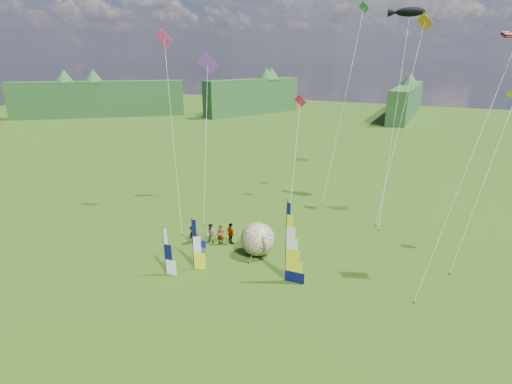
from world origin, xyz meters
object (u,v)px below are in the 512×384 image
at_px(bol_inflatable, 258,239).
at_px(spectator_a, 221,235).
at_px(side_banner_left, 193,245).
at_px(spectator_c, 193,235).
at_px(camp_chair, 201,248).
at_px(feather_banner_main, 286,243).
at_px(spectator_d, 231,234).
at_px(spectator_b, 211,234).
at_px(side_banner_far, 165,252).
at_px(kite_whale, 396,106).

relative_size(bol_inflatable, spectator_a, 1.57).
distance_m(side_banner_left, spectator_c, 4.20).
distance_m(side_banner_left, camp_chair, 2.65).
bearing_deg(feather_banner_main, spectator_d, 148.82).
height_order(spectator_a, spectator_b, spectator_b).
bearing_deg(spectator_d, spectator_a, 66.96).
xyz_separation_m(side_banner_left, spectator_a, (-0.25, 4.08, -1.07)).
distance_m(spectator_a, camp_chair, 2.04).
bearing_deg(side_banner_far, spectator_b, 81.34).
relative_size(spectator_c, camp_chair, 1.52).
relative_size(spectator_c, kite_whale, 0.08).
relative_size(side_banner_left, bol_inflatable, 1.49).
xyz_separation_m(side_banner_left, spectator_c, (-2.30, 3.33, -1.11)).
bearing_deg(camp_chair, spectator_d, 81.13).
distance_m(spectator_b, kite_whale, 19.94).
xyz_separation_m(side_banner_left, side_banner_far, (-1.33, -1.40, -0.17)).
xyz_separation_m(feather_banner_main, kite_whale, (3.90, 16.43, 7.05)).
bearing_deg(side_banner_far, spectator_d, 68.09).
xyz_separation_m(spectator_b, kite_whale, (11.25, 13.79, 8.99)).
distance_m(feather_banner_main, spectator_b, 8.05).
height_order(side_banner_left, bol_inflatable, side_banner_left).
xyz_separation_m(side_banner_left, spectator_d, (0.39, 4.57, -1.00)).
distance_m(bol_inflatable, spectator_a, 3.36).
relative_size(feather_banner_main, kite_whale, 0.28).
relative_size(side_banner_far, kite_whale, 0.17).
distance_m(spectator_b, spectator_d, 1.57).
height_order(bol_inflatable, spectator_a, bol_inflatable).
relative_size(feather_banner_main, spectator_d, 3.15).
height_order(bol_inflatable, spectator_d, bol_inflatable).
relative_size(spectator_c, spectator_d, 0.86).
bearing_deg(bol_inflatable, side_banner_far, -129.86).
distance_m(side_banner_left, kite_whale, 21.97).
distance_m(spectator_a, spectator_d, 0.81).
height_order(side_banner_far, spectator_c, side_banner_far).
xyz_separation_m(spectator_a, kite_whale, (10.43, 13.69, 9.01)).
xyz_separation_m(spectator_b, spectator_c, (-1.24, -0.65, -0.06)).
xyz_separation_m(feather_banner_main, side_banner_left, (-6.29, -1.35, -0.89)).
bearing_deg(feather_banner_main, bol_inflatable, 139.40).
bearing_deg(side_banner_far, side_banner_left, 40.70).
bearing_deg(bol_inflatable, spectator_a, 176.33).
distance_m(feather_banner_main, bol_inflatable, 4.35).
height_order(spectator_a, spectator_d, spectator_d).
xyz_separation_m(bol_inflatable, spectator_a, (-3.32, 0.21, -0.45)).
distance_m(spectator_a, kite_whale, 19.43).
xyz_separation_m(feather_banner_main, spectator_c, (-8.58, 1.98, -2.00)).
height_order(feather_banner_main, bol_inflatable, feather_banner_main).
height_order(side_banner_left, camp_chair, side_banner_left).
height_order(side_banner_left, spectator_c, side_banner_left).
xyz_separation_m(side_banner_left, kite_whale, (10.18, 17.77, 7.94)).
distance_m(spectator_b, spectator_c, 1.40).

